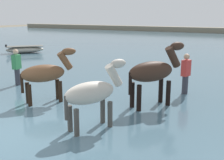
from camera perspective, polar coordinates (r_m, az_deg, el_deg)
ground_plane at (r=6.95m, az=-20.48°, el=-12.18°), size 120.00×120.00×0.00m
water_surface at (r=15.04m, az=9.72°, el=2.47°), size 90.00×90.00×0.25m
horse_lead_pinto at (r=6.45m, az=-3.99°, el=-2.92°), size 0.98×1.66×1.85m
horse_trailing_bay at (r=8.65m, az=-13.46°, el=1.08°), size 1.22×1.61×1.89m
horse_flank_dark_bay at (r=8.11m, az=8.48°, el=1.42°), size 1.33×1.81×2.11m
boat_far_inshore at (r=20.68m, az=-17.42°, el=6.00°), size 2.34×2.46×0.63m
person_onlooker_right at (r=11.18m, az=-18.91°, el=2.11°), size 0.26×0.35×1.63m
person_spectator_far at (r=9.69m, az=14.84°, el=0.76°), size 0.28×0.36×1.63m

